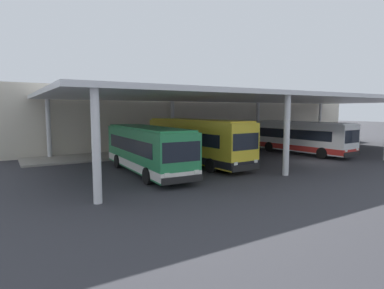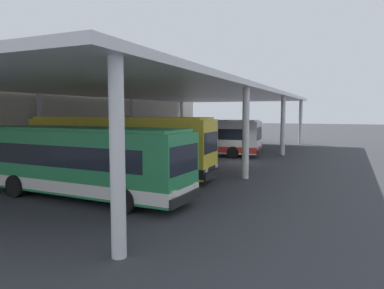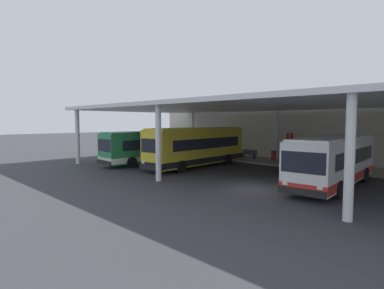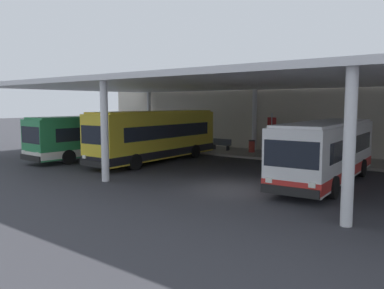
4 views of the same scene
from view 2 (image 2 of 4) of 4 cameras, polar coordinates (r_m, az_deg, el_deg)
ground_plane at (r=27.46m, az=6.97°, el=-2.86°), size 200.00×200.00×0.00m
platform_kerb at (r=32.85m, az=-13.02°, el=-1.47°), size 42.00×4.50×0.18m
station_building_facade at (r=34.70m, az=-17.43°, el=4.15°), size 48.00×1.60×6.68m
canopy_shelter at (r=29.32m, az=-3.34°, el=8.08°), size 40.00×17.00×5.55m
bus_nearest_bay at (r=16.58m, az=-17.37°, el=-2.59°), size 3.00×10.62×3.17m
bus_second_bay at (r=21.15m, az=-11.52°, el=-0.31°), size 3.16×11.45×3.57m
bus_middle_bay at (r=31.66m, az=1.47°, el=1.26°), size 3.19×10.67×3.17m
bench_waiting at (r=26.69m, az=-24.06°, el=-2.08°), size 1.80×0.45×0.92m
trash_bin at (r=28.74m, az=-19.97°, el=-1.42°), size 0.52×0.52×0.98m
banner_sign at (r=29.61m, az=-15.68°, el=1.42°), size 0.70×0.12×3.20m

